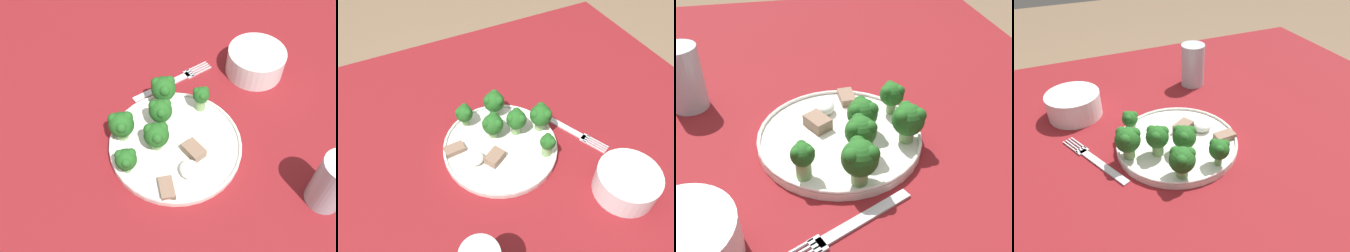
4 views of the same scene
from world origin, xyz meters
TOP-DOWN VIEW (x-y plane):
  - table at (0.00, 0.00)m, footprint 1.28×1.03m
  - dinner_plate at (-0.05, -0.03)m, footprint 0.26×0.26m
  - fork at (-0.23, -0.01)m, footprint 0.10×0.19m
  - cream_bowl at (-0.23, 0.18)m, footprint 0.13×0.13m
  - drinking_glass at (0.10, 0.21)m, footprint 0.06×0.06m
  - broccoli_floret_near_rim_left at (-0.16, -0.04)m, footprint 0.05×0.05m
  - broccoli_floret_center_left at (-0.05, -0.07)m, footprint 0.05×0.05m
  - broccoli_floret_back_left at (-0.01, -0.13)m, footprint 0.04×0.04m
  - broccoli_floret_front_left at (-0.10, -0.05)m, footprint 0.05×0.05m
  - broccoli_floret_center_back at (-0.08, -0.13)m, footprint 0.05×0.05m
  - broccoli_floret_mid_cluster at (-0.13, 0.03)m, footprint 0.03×0.03m
  - meat_slice_front_slice at (0.05, -0.06)m, footprint 0.05×0.03m
  - meat_slice_middle_slice at (-0.02, 0.00)m, footprint 0.05×0.05m
  - sauce_dollop at (0.02, -0.02)m, footprint 0.04×0.04m

SIDE VIEW (x-z plane):
  - table at x=0.00m, z-range 0.27..0.97m
  - fork at x=-0.23m, z-range 0.71..0.71m
  - dinner_plate at x=-0.05m, z-range 0.71..0.72m
  - meat_slice_front_slice at x=0.05m, z-range 0.72..0.73m
  - meat_slice_middle_slice at x=-0.02m, z-range 0.72..0.74m
  - sauce_dollop at x=0.02m, z-range 0.72..0.74m
  - cream_bowl at x=-0.23m, z-range 0.70..0.76m
  - broccoli_floret_mid_cluster at x=-0.13m, z-range 0.73..0.78m
  - broccoli_floret_back_left at x=-0.01m, z-range 0.73..0.78m
  - broccoli_floret_center_left at x=-0.05m, z-range 0.73..0.79m
  - broccoli_floret_center_back at x=-0.08m, z-range 0.73..0.79m
  - drinking_glass at x=0.10m, z-range 0.70..0.82m
  - broccoli_floret_front_left at x=-0.10m, z-range 0.73..0.79m
  - broccoli_floret_near_rim_left at x=-0.16m, z-range 0.73..0.80m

